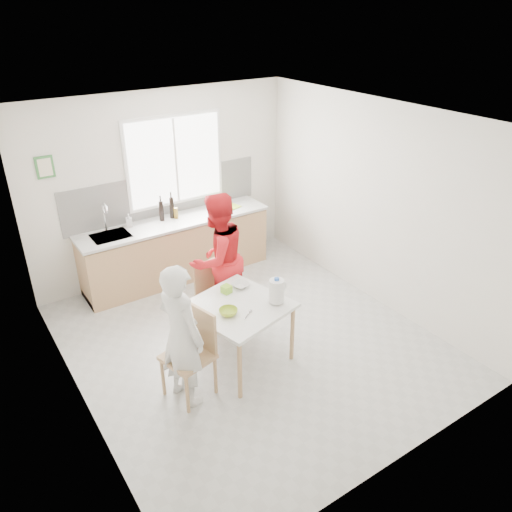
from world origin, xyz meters
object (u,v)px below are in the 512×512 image
(dining_table, at_px, (238,311))
(bowl_green, at_px, (228,312))
(chair_far, at_px, (212,291))
(person_red, at_px, (218,259))
(bowl_white, at_px, (240,285))
(chair_left, at_px, (193,349))
(person_white, at_px, (181,336))
(wine_bottle_b, at_px, (161,211))
(wine_bottle_a, at_px, (172,207))
(milk_jug, at_px, (277,290))

(dining_table, height_order, bowl_green, bowl_green)
(chair_far, distance_m, person_red, 0.42)
(chair_far, distance_m, bowl_white, 0.65)
(chair_left, height_order, person_white, person_white)
(bowl_green, bearing_deg, bowl_white, 44.98)
(person_red, height_order, bowl_white, person_red)
(dining_table, relative_size, bowl_green, 5.92)
(chair_left, xyz_separation_m, bowl_white, (0.89, 0.48, 0.24))
(person_red, distance_m, bowl_white, 0.59)
(wine_bottle_b, bearing_deg, person_white, -110.51)
(dining_table, xyz_separation_m, chair_left, (-0.66, -0.16, -0.14))
(person_red, bearing_deg, bowl_white, 72.83)
(bowl_white, distance_m, wine_bottle_a, 2.00)
(person_red, xyz_separation_m, bowl_white, (-0.03, -0.59, -0.08))
(person_red, bearing_deg, dining_table, 59.74)
(wine_bottle_b, bearing_deg, milk_jug, -84.46)
(person_red, distance_m, wine_bottle_b, 1.40)
(person_white, distance_m, milk_jug, 1.18)
(person_white, height_order, milk_jug, person_white)
(chair_far, relative_size, person_white, 0.52)
(chair_far, xyz_separation_m, person_red, (0.12, 0.03, 0.41))
(bowl_white, bearing_deg, wine_bottle_a, 87.67)
(chair_left, height_order, wine_bottle_b, wine_bottle_b)
(person_red, distance_m, wine_bottle_a, 1.41)
(milk_jug, bearing_deg, chair_far, 88.65)
(person_white, height_order, bowl_green, person_white)
(chair_far, bearing_deg, milk_jug, -91.35)
(chair_far, bearing_deg, person_red, -0.16)
(chair_far, xyz_separation_m, bowl_green, (-0.32, -0.97, 0.34))
(dining_table, bearing_deg, person_red, 73.76)
(person_white, relative_size, bowl_green, 7.83)
(person_white, distance_m, wine_bottle_a, 2.74)
(wine_bottle_a, distance_m, wine_bottle_b, 0.17)
(person_white, relative_size, bowl_white, 7.94)
(person_white, distance_m, person_red, 1.52)
(bowl_white, bearing_deg, person_white, -153.28)
(chair_left, height_order, wine_bottle_a, wine_bottle_a)
(bowl_white, bearing_deg, chair_left, -151.61)
(bowl_green, bearing_deg, chair_far, 71.49)
(person_red, xyz_separation_m, bowl_green, (-0.44, -1.00, -0.07))
(chair_far, bearing_deg, dining_table, -113.31)
(milk_jug, bearing_deg, chair_left, 164.30)
(person_red, relative_size, bowl_white, 8.66)
(chair_far, relative_size, bowl_green, 4.09)
(milk_jug, height_order, wine_bottle_b, wine_bottle_b)
(chair_far, height_order, bowl_green, chair_far)
(chair_left, bearing_deg, chair_far, 128.38)
(chair_far, bearing_deg, chair_left, -141.62)
(wine_bottle_a, bearing_deg, milk_jug, -88.35)
(person_red, bearing_deg, person_white, 32.32)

